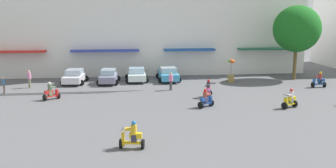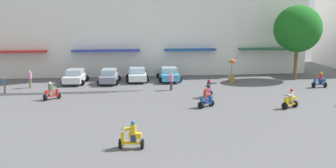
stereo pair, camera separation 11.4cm
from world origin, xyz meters
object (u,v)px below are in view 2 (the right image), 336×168
(parked_car_0, at_px, (75,76))
(parked_car_1, at_px, (109,76))
(pedestrian_0, at_px, (30,78))
(pedestrian_1, at_px, (4,84))
(scooter_rider_6, at_px, (132,137))
(balloon_vendor_cart, at_px, (232,71))
(parked_car_2, at_px, (137,74))
(scooter_rider_0, at_px, (51,92))
(parked_car_3, at_px, (169,74))
(scooter_rider_1, at_px, (206,100))
(pedestrian_2, at_px, (171,80))
(plaza_tree_1, at_px, (298,29))
(scooter_rider_5, at_px, (320,81))
(scooter_rider_7, at_px, (209,90))
(scooter_rider_4, at_px, (290,100))

(parked_car_0, bearing_deg, parked_car_1, -5.85)
(pedestrian_0, distance_m, pedestrian_1, 2.86)
(parked_car_0, relative_size, scooter_rider_6, 2.69)
(balloon_vendor_cart, bearing_deg, parked_car_2, 171.01)
(parked_car_0, xyz_separation_m, scooter_rider_6, (5.41, -19.44, -0.09))
(scooter_rider_0, relative_size, pedestrian_0, 0.89)
(parked_car_1, xyz_separation_m, scooter_rider_0, (-4.51, -6.85, -0.11))
(parked_car_1, distance_m, pedestrian_1, 9.93)
(parked_car_0, bearing_deg, pedestrian_0, -154.93)
(parked_car_3, height_order, scooter_rider_1, parked_car_3)
(pedestrian_2, bearing_deg, parked_car_2, 121.29)
(scooter_rider_1, relative_size, pedestrian_0, 0.84)
(scooter_rider_1, relative_size, balloon_vendor_cart, 0.58)
(parked_car_2, xyz_separation_m, balloon_vendor_cart, (9.80, -1.55, 0.44))
(plaza_tree_1, xyz_separation_m, scooter_rider_5, (0.42, -4.51, -4.81))
(parked_car_2, relative_size, pedestrian_1, 2.44)
(scooter_rider_5, bearing_deg, scooter_rider_1, -153.45)
(scooter_rider_1, xyz_separation_m, scooter_rider_7, (0.95, 3.34, 0.04))
(scooter_rider_1, height_order, pedestrian_1, pedestrian_1)
(parked_car_3, relative_size, scooter_rider_0, 2.89)
(plaza_tree_1, xyz_separation_m, parked_car_0, (-23.43, 0.41, -4.72))
(plaza_tree_1, height_order, scooter_rider_4, plaza_tree_1)
(parked_car_1, height_order, pedestrian_0, pedestrian_0)
(scooter_rider_4, distance_m, pedestrian_0, 23.93)
(plaza_tree_1, relative_size, scooter_rider_1, 5.48)
(plaza_tree_1, bearing_deg, scooter_rider_0, -164.48)
(parked_car_2, distance_m, pedestrian_0, 10.65)
(scooter_rider_1, distance_m, pedestrian_0, 17.90)
(scooter_rider_5, height_order, pedestrian_1, pedestrian_1)
(parked_car_0, height_order, scooter_rider_6, scooter_rider_6)
(scooter_rider_5, xyz_separation_m, scooter_rider_6, (-18.44, -14.52, 0.00))
(parked_car_3, xyz_separation_m, scooter_rider_5, (14.12, -5.37, -0.10))
(scooter_rider_0, distance_m, scooter_rider_5, 24.99)
(plaza_tree_1, height_order, scooter_rider_0, plaza_tree_1)
(parked_car_0, height_order, balloon_vendor_cart, balloon_vendor_cart)
(parked_car_3, distance_m, pedestrian_2, 4.99)
(scooter_rider_4, bearing_deg, balloon_vendor_cart, 97.16)
(parked_car_2, relative_size, scooter_rider_7, 2.45)
(parked_car_1, xyz_separation_m, balloon_vendor_cart, (12.69, -0.75, 0.44))
(parked_car_3, distance_m, balloon_vendor_cart, 6.63)
(pedestrian_2, bearing_deg, parked_car_0, 154.27)
(pedestrian_1, relative_size, pedestrian_2, 0.94)
(parked_car_2, height_order, balloon_vendor_cart, balloon_vendor_cart)
(scooter_rider_6, distance_m, pedestrian_0, 19.93)
(scooter_rider_7, height_order, pedestrian_0, pedestrian_0)
(scooter_rider_0, height_order, scooter_rider_1, scooter_rider_0)
(parked_car_0, relative_size, scooter_rider_1, 2.88)
(scooter_rider_5, bearing_deg, parked_car_0, 168.34)
(parked_car_0, height_order, scooter_rider_1, parked_car_0)
(plaza_tree_1, xyz_separation_m, scooter_rider_0, (-24.46, -6.80, -4.83))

